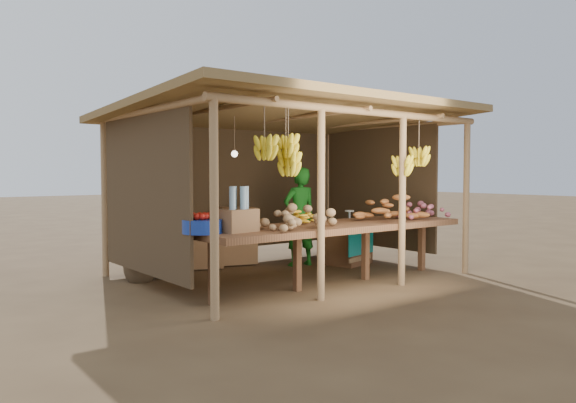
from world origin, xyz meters
TOP-DOWN VIEW (x-y plane):
  - ground at (0.00, 0.00)m, footprint 60.00×60.00m
  - stall_structure at (-0.04, -0.13)m, footprint 4.70×3.50m
  - counter at (0.00, -0.95)m, footprint 3.90×1.05m
  - potato_heap at (-0.72, -1.19)m, footprint 1.17×0.92m
  - sweet_potato_heap at (1.00, -1.06)m, footprint 1.16×0.86m
  - onion_heap at (1.56, -1.13)m, footprint 0.94×0.67m
  - banana_pile at (-0.22, -0.65)m, footprint 0.59×0.38m
  - tomato_basin at (-1.90, -0.90)m, footprint 0.43×0.43m
  - bottle_box at (-1.51, -1.00)m, footprint 0.44×0.36m
  - vendor at (0.62, 0.50)m, footprint 0.61×0.44m
  - tarp_crate at (1.32, 0.15)m, footprint 0.87×0.80m
  - carton_stack at (-0.29, 1.20)m, footprint 1.27×0.59m
  - burlap_sacks at (-1.66, 0.84)m, footprint 0.86×0.45m

SIDE VIEW (x-z plane):
  - ground at x=0.00m, z-range 0.00..0.00m
  - burlap_sacks at x=-1.66m, z-range -0.04..0.57m
  - tarp_crate at x=1.32m, z-range -0.08..0.80m
  - carton_stack at x=-0.29m, z-range -0.05..0.84m
  - counter at x=0.00m, z-range 0.34..1.14m
  - vendor at x=0.62m, z-range 0.00..1.54m
  - tomato_basin at x=-1.90m, z-range 0.78..1.01m
  - banana_pile at x=-0.22m, z-range 0.80..1.15m
  - onion_heap at x=1.56m, z-range 0.80..1.16m
  - sweet_potato_heap at x=1.00m, z-range 0.80..1.16m
  - potato_heap at x=-0.72m, z-range 0.80..1.17m
  - bottle_box at x=-1.51m, z-range 0.74..1.25m
  - stall_structure at x=-0.04m, z-range 0.69..3.12m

